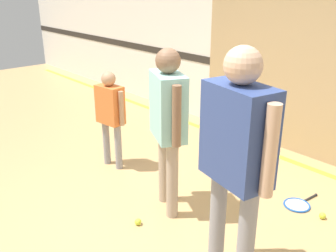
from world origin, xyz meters
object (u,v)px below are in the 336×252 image
Objects in this scene: racket_spare_on_floor at (298,204)px; tennis_ball_by_spare_racket at (322,216)px; person_student_left at (110,110)px; tennis_ball_near_instructor at (138,222)px; person_instructor at (168,115)px; person_student_right at (237,147)px.

racket_spare_on_floor is 0.29m from tennis_ball_by_spare_racket.
person_student_left is 1.52m from tennis_ball_near_instructor.
tennis_ball_near_instructor and tennis_ball_by_spare_racket have the same top height.
person_instructor is 1.72m from racket_spare_on_floor.
person_student_right is (2.25, -0.41, 0.38)m from person_student_left.
person_instructor is 25.31× the size of tennis_ball_near_instructor.
tennis_ball_by_spare_racket is at bearing -84.03° from person_student_right.
racket_spare_on_floor is 1.71m from tennis_ball_near_instructor.
person_instructor is 0.90× the size of person_student_right.
racket_spare_on_floor is at bearing 59.90° from tennis_ball_near_instructor.
tennis_ball_near_instructor is at bearing 155.72° from racket_spare_on_floor.
racket_spare_on_floor is 7.73× the size of tennis_ball_near_instructor.
person_student_right reaches higher than person_instructor.
person_student_left is at bearing 156.39° from tennis_ball_near_instructor.
person_student_right is 28.00× the size of tennis_ball_by_spare_racket.
person_instructor is 1.23m from person_student_left.
person_student_right is at bearing -167.12° from racket_spare_on_floor.
racket_spare_on_floor is at bearing 172.40° from tennis_ball_by_spare_racket.
person_student_left is at bearing 0.94° from person_student_right.
person_student_left is at bearing -159.68° from person_instructor.
person_student_right is 3.62× the size of racket_spare_on_floor.
tennis_ball_near_instructor is 1.00× the size of tennis_ball_by_spare_racket.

